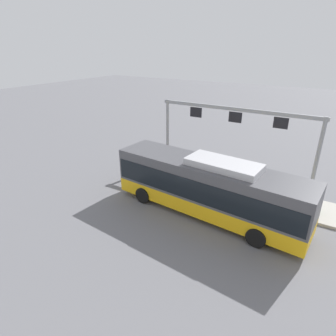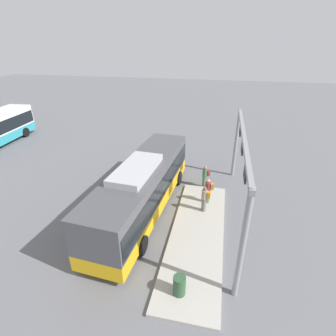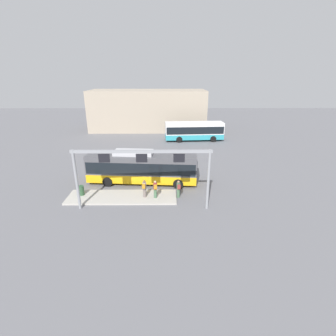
# 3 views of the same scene
# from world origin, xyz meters

# --- Properties ---
(ground_plane) EXTENTS (120.00, 120.00, 0.00)m
(ground_plane) POSITION_xyz_m (0.00, 0.00, 0.00)
(ground_plane) COLOR slate
(platform_curb) EXTENTS (10.00, 2.80, 0.16)m
(platform_curb) POSITION_xyz_m (-1.59, -3.46, 0.08)
(platform_curb) COLOR #B2ADA3
(platform_curb) RESTS_ON ground
(bus_main) EXTENTS (11.32, 3.37, 3.46)m
(bus_main) POSITION_xyz_m (-0.01, 0.00, 1.81)
(bus_main) COLOR #EAAD14
(bus_main) RESTS_ON ground
(person_boarding) EXTENTS (0.38, 0.55, 1.67)m
(person_boarding) POSITION_xyz_m (3.61, -3.41, 0.89)
(person_boarding) COLOR #476B4C
(person_boarding) RESTS_ON ground
(person_waiting_near) EXTENTS (0.38, 0.55, 1.67)m
(person_waiting_near) POSITION_xyz_m (1.50, -3.77, 1.05)
(person_waiting_near) COLOR #476B4C
(person_waiting_near) RESTS_ON platform_curb
(person_waiting_mid) EXTENTS (0.39, 0.56, 1.67)m
(person_waiting_mid) POSITION_xyz_m (0.52, -3.63, 1.05)
(person_waiting_mid) COLOR slate
(person_waiting_mid) RESTS_ON platform_curb
(platform_sign_gantry) EXTENTS (11.18, 0.24, 5.20)m
(platform_sign_gantry) POSITION_xyz_m (0.55, -5.38, 3.84)
(platform_sign_gantry) COLOR gray
(platform_sign_gantry) RESTS_ON ground
(trash_bin) EXTENTS (0.52, 0.52, 0.90)m
(trash_bin) POSITION_xyz_m (-5.40, -3.14, 0.61)
(trash_bin) COLOR #2D5133
(trash_bin) RESTS_ON platform_curb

